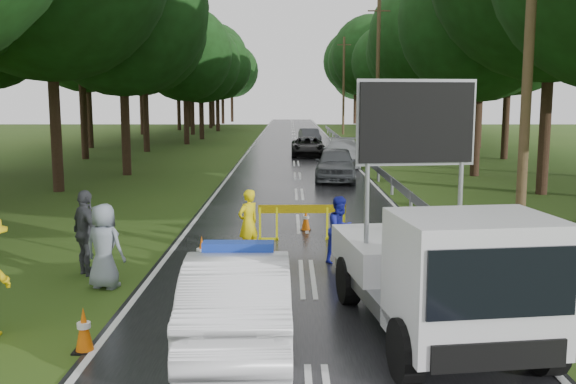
{
  "coord_description": "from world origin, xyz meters",
  "views": [
    {
      "loc": [
        -0.38,
        -13.27,
        3.84
      ],
      "look_at": [
        -0.42,
        3.91,
        1.3
      ],
      "focal_mm": 40.0,
      "sensor_mm": 36.0,
      "label": 1
    }
  ],
  "objects_px": {
    "queue_car_second": "(343,153)",
    "queue_car_third": "(308,147)",
    "work_truck": "(440,272)",
    "police_sedan": "(239,297)",
    "queue_car_first": "(336,164)",
    "queue_car_fourth": "(310,137)",
    "barrier": "(302,214)",
    "officer": "(248,223)",
    "civilian": "(341,230)"
  },
  "relations": [
    {
      "from": "work_truck",
      "to": "queue_car_fourth",
      "type": "relative_size",
      "value": 1.32
    },
    {
      "from": "police_sedan",
      "to": "barrier",
      "type": "distance_m",
      "value": 7.4
    },
    {
      "from": "barrier",
      "to": "queue_car_third",
      "type": "xyz_separation_m",
      "value": [
        0.84,
        25.03,
        -0.1
      ]
    },
    {
      "from": "work_truck",
      "to": "officer",
      "type": "relative_size",
      "value": 3.29
    },
    {
      "from": "work_truck",
      "to": "civilian",
      "type": "xyz_separation_m",
      "value": [
        -1.18,
        4.84,
        -0.33
      ]
    },
    {
      "from": "barrier",
      "to": "queue_car_third",
      "type": "distance_m",
      "value": 25.05
    },
    {
      "from": "civilian",
      "to": "queue_car_second",
      "type": "relative_size",
      "value": 0.3
    },
    {
      "from": "queue_car_first",
      "to": "police_sedan",
      "type": "bearing_deg",
      "value": -93.91
    },
    {
      "from": "work_truck",
      "to": "queue_car_second",
      "type": "relative_size",
      "value": 1.02
    },
    {
      "from": "queue_car_second",
      "to": "civilian",
      "type": "bearing_deg",
      "value": -89.1
    },
    {
      "from": "barrier",
      "to": "civilian",
      "type": "height_order",
      "value": "civilian"
    },
    {
      "from": "civilian",
      "to": "queue_car_third",
      "type": "xyz_separation_m",
      "value": [
        -0.01,
        27.36,
        -0.14
      ]
    },
    {
      "from": "queue_car_first",
      "to": "queue_car_fourth",
      "type": "height_order",
      "value": "queue_car_first"
    },
    {
      "from": "barrier",
      "to": "civilian",
      "type": "relative_size",
      "value": 1.51
    },
    {
      "from": "barrier",
      "to": "officer",
      "type": "bearing_deg",
      "value": -129.0
    },
    {
      "from": "police_sedan",
      "to": "queue_car_third",
      "type": "xyz_separation_m",
      "value": [
        1.98,
        32.35,
        -0.1
      ]
    },
    {
      "from": "queue_car_second",
      "to": "queue_car_first",
      "type": "bearing_deg",
      "value": -91.79
    },
    {
      "from": "police_sedan",
      "to": "work_truck",
      "type": "xyz_separation_m",
      "value": [
        3.17,
        0.14,
        0.37
      ]
    },
    {
      "from": "police_sedan",
      "to": "queue_car_first",
      "type": "bearing_deg",
      "value": -100.51
    },
    {
      "from": "queue_car_second",
      "to": "queue_car_third",
      "type": "bearing_deg",
      "value": 112.39
    },
    {
      "from": "queue_car_second",
      "to": "officer",
      "type": "bearing_deg",
      "value": -95.17
    },
    {
      "from": "queue_car_first",
      "to": "queue_car_second",
      "type": "relative_size",
      "value": 0.87
    },
    {
      "from": "civilian",
      "to": "officer",
      "type": "bearing_deg",
      "value": 124.49
    },
    {
      "from": "queue_car_second",
      "to": "queue_car_fourth",
      "type": "xyz_separation_m",
      "value": [
        -1.36,
        16.14,
        -0.09
      ]
    },
    {
      "from": "officer",
      "to": "queue_car_second",
      "type": "relative_size",
      "value": 0.31
    },
    {
      "from": "police_sedan",
      "to": "queue_car_second",
      "type": "xyz_separation_m",
      "value": [
        3.78,
        26.35,
        0.03
      ]
    },
    {
      "from": "barrier",
      "to": "queue_car_fourth",
      "type": "bearing_deg",
      "value": 86.7
    },
    {
      "from": "officer",
      "to": "queue_car_fourth",
      "type": "distance_m",
      "value": 37.0
    },
    {
      "from": "barrier",
      "to": "officer",
      "type": "relative_size",
      "value": 1.44
    },
    {
      "from": "queue_car_first",
      "to": "queue_car_fourth",
      "type": "xyz_separation_m",
      "value": [
        -0.52,
        22.56,
        -0.11
      ]
    },
    {
      "from": "queue_car_first",
      "to": "officer",
      "type": "bearing_deg",
      "value": -97.89
    },
    {
      "from": "work_truck",
      "to": "officer",
      "type": "height_order",
      "value": "work_truck"
    },
    {
      "from": "officer",
      "to": "work_truck",
      "type": "bearing_deg",
      "value": 77.23
    },
    {
      "from": "officer",
      "to": "queue_car_first",
      "type": "height_order",
      "value": "officer"
    },
    {
      "from": "police_sedan",
      "to": "civilian",
      "type": "height_order",
      "value": "police_sedan"
    },
    {
      "from": "work_truck",
      "to": "queue_car_third",
      "type": "height_order",
      "value": "work_truck"
    },
    {
      "from": "police_sedan",
      "to": "queue_car_first",
      "type": "xyz_separation_m",
      "value": [
        2.93,
        19.93,
        0.04
      ]
    },
    {
      "from": "police_sedan",
      "to": "queue_car_first",
      "type": "relative_size",
      "value": 0.99
    },
    {
      "from": "barrier",
      "to": "queue_car_fourth",
      "type": "distance_m",
      "value": 35.2
    },
    {
      "from": "barrier",
      "to": "queue_car_second",
      "type": "distance_m",
      "value": 19.22
    },
    {
      "from": "civilian",
      "to": "queue_car_third",
      "type": "bearing_deg",
      "value": 49.8
    },
    {
      "from": "work_truck",
      "to": "queue_car_first",
      "type": "xyz_separation_m",
      "value": [
        -0.24,
        19.79,
        -0.33
      ]
    },
    {
      "from": "officer",
      "to": "queue_car_first",
      "type": "relative_size",
      "value": 0.36
    },
    {
      "from": "police_sedan",
      "to": "queue_car_fourth",
      "type": "xyz_separation_m",
      "value": [
        2.41,
        42.49,
        -0.06
      ]
    },
    {
      "from": "work_truck",
      "to": "queue_car_first",
      "type": "height_order",
      "value": "work_truck"
    },
    {
      "from": "queue_car_fourth",
      "to": "barrier",
      "type": "bearing_deg",
      "value": -97.99
    },
    {
      "from": "queue_car_second",
      "to": "queue_car_third",
      "type": "height_order",
      "value": "queue_car_second"
    },
    {
      "from": "civilian",
      "to": "queue_car_first",
      "type": "bearing_deg",
      "value": 46.16
    },
    {
      "from": "queue_car_first",
      "to": "barrier",
      "type": "bearing_deg",
      "value": -93.66
    },
    {
      "from": "queue_car_third",
      "to": "work_truck",
      "type": "bearing_deg",
      "value": -87.83
    }
  ]
}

